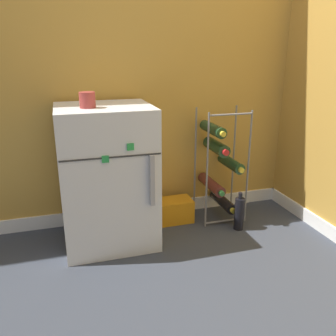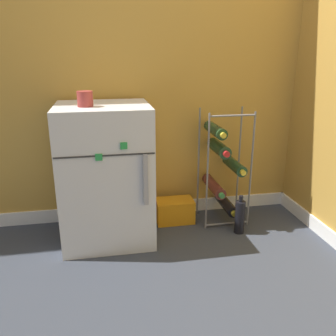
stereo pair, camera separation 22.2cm
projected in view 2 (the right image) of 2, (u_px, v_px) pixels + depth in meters
ground_plane at (184, 255)px, 2.02m from camera, size 14.00×14.00×0.00m
wall_back at (165, 28)px, 2.20m from camera, size 6.80×0.07×2.50m
mini_fridge at (106, 174)px, 2.11m from camera, size 0.53×0.51×0.82m
wine_rack at (222, 168)px, 2.33m from camera, size 0.30×0.33×0.76m
soda_box at (175, 211)px, 2.41m from camera, size 0.25×0.16×0.15m
fridge_top_cup at (85, 99)px, 1.90m from camera, size 0.08×0.08×0.08m
loose_bottle_floor at (240, 217)px, 2.24m from camera, size 0.06×0.06×0.25m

